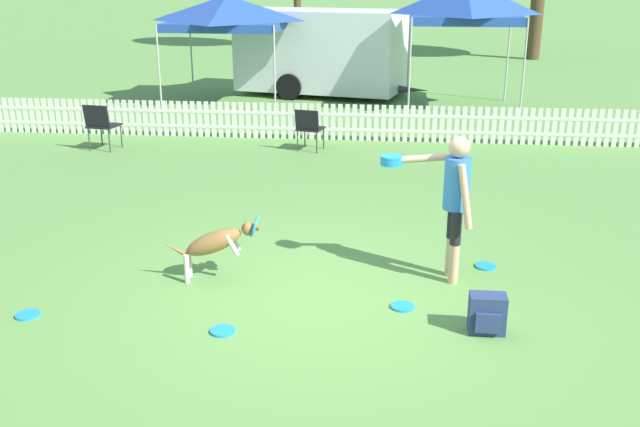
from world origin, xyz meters
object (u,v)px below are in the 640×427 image
at_px(frisbee_near_dog, 223,331).
at_px(frisbee_near_handler, 486,266).
at_px(folding_chair_blue_left, 101,123).
at_px(equipment_trailer, 322,50).
at_px(leaping_dog, 217,242).
at_px(frisbee_midfield, 402,307).
at_px(handler_person, 451,191).
at_px(canopy_tent_secondary, 228,12).
at_px(frisbee_far_scatter, 28,315).
at_px(backpack_on_grass, 487,314).
at_px(folding_chair_center, 309,126).
at_px(canopy_tent_main, 466,2).

bearing_deg(frisbee_near_dog, frisbee_near_handler, 34.82).
bearing_deg(folding_chair_blue_left, equipment_trailer, -107.82).
height_order(leaping_dog, frisbee_midfield, leaping_dog).
xyz_separation_m(handler_person, leaping_dog, (-2.52, -0.30, -0.57)).
distance_m(frisbee_near_handler, canopy_tent_secondary, 11.83).
bearing_deg(canopy_tent_secondary, frisbee_far_scatter, -86.74).
distance_m(frisbee_near_handler, frisbee_far_scatter, 4.99).
relative_size(frisbee_near_handler, folding_chair_blue_left, 0.27).
bearing_deg(frisbee_near_handler, canopy_tent_secondary, 117.49).
height_order(frisbee_near_dog, backpack_on_grass, backpack_on_grass).
bearing_deg(folding_chair_center, frisbee_far_scatter, 87.88).
distance_m(folding_chair_center, canopy_tent_secondary, 5.93).
height_order(handler_person, canopy_tent_main, canopy_tent_main).
xyz_separation_m(frisbee_near_dog, frisbee_far_scatter, (-2.01, 0.12, 0.00)).
bearing_deg(backpack_on_grass, handler_person, 104.04).
xyz_separation_m(handler_person, folding_chair_blue_left, (-6.13, 5.30, -0.49)).
distance_m(leaping_dog, folding_chair_center, 5.97).
xyz_separation_m(folding_chair_center, equipment_trailer, (-0.43, 6.44, 0.71)).
distance_m(frisbee_near_dog, equipment_trailer, 13.65).
distance_m(leaping_dog, canopy_tent_secondary, 11.37).
height_order(frisbee_midfield, folding_chair_center, folding_chair_center).
height_order(frisbee_midfield, folding_chair_blue_left, folding_chair_blue_left).
distance_m(frisbee_near_dog, frisbee_far_scatter, 2.01).
height_order(handler_person, equipment_trailer, equipment_trailer).
relative_size(leaping_dog, folding_chair_blue_left, 1.25).
bearing_deg(backpack_on_grass, equipment_trailer, 102.55).
xyz_separation_m(frisbee_far_scatter, canopy_tent_main, (5.12, 11.70, 2.52)).
relative_size(folding_chair_blue_left, folding_chair_center, 1.10).
distance_m(leaping_dog, backpack_on_grass, 2.98).
height_order(leaping_dog, folding_chair_blue_left, folding_chair_blue_left).
relative_size(frisbee_far_scatter, backpack_on_grass, 0.62).
relative_size(frisbee_near_dog, folding_chair_center, 0.30).
bearing_deg(folding_chair_blue_left, frisbee_midfield, 142.10).
relative_size(backpack_on_grass, folding_chair_blue_left, 0.43).
bearing_deg(frisbee_near_dog, frisbee_far_scatter, 176.69).
bearing_deg(backpack_on_grass, frisbee_midfield, 151.13).
bearing_deg(leaping_dog, folding_chair_blue_left, -153.66).
relative_size(frisbee_far_scatter, folding_chair_center, 0.30).
distance_m(handler_person, backpack_on_grass, 1.51).
bearing_deg(frisbee_far_scatter, frisbee_near_handler, 20.39).
distance_m(backpack_on_grass, folding_chair_blue_left, 9.17).
bearing_deg(equipment_trailer, frisbee_midfield, -67.60).
bearing_deg(backpack_on_grass, folding_chair_center, 110.22).
bearing_deg(frisbee_midfield, canopy_tent_main, 82.79).
height_order(frisbee_near_handler, backpack_on_grass, backpack_on_grass).
distance_m(frisbee_near_handler, backpack_on_grass, 1.60).
height_order(frisbee_near_handler, frisbee_midfield, same).
height_order(leaping_dog, canopy_tent_secondary, canopy_tent_secondary).
relative_size(frisbee_near_dog, canopy_tent_main, 0.08).
bearing_deg(equipment_trailer, frisbee_near_handler, -62.21).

